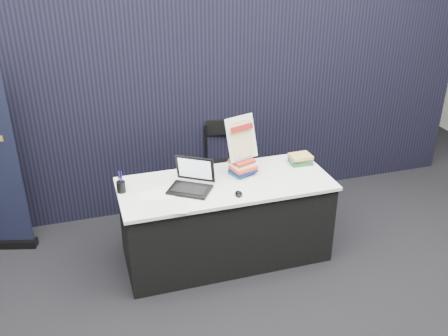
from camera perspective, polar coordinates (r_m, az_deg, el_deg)
floor at (r=4.20m, az=2.48°, el=-14.14°), size 8.00×8.00×0.00m
wall_back at (r=7.16m, az=-8.51°, el=18.18°), size 8.00×0.02×3.50m
drape_partition at (r=4.97m, az=-3.46°, el=8.39°), size 6.00×0.08×2.40m
display_table at (r=4.40m, az=0.18°, el=-5.96°), size 1.80×0.75×0.75m
laptop at (r=4.10m, az=-4.11°, el=-1.61°), size 0.41×0.42×0.25m
mouse at (r=4.01m, az=1.69°, el=-2.95°), size 0.08×0.11×0.03m
brochure_left at (r=4.06m, az=-7.61°, el=-3.01°), size 0.34×0.28×0.00m
brochure_mid at (r=3.88m, az=-6.66°, el=-4.44°), size 0.36×0.29×0.00m
brochure_right at (r=4.15m, az=-4.81°, el=-2.23°), size 0.31×0.26×0.00m
pen_cup at (r=4.13m, az=-11.68°, el=-2.12°), size 0.09×0.09×0.09m
book_stack_tall at (r=4.32m, az=2.09°, el=0.13°), size 0.25×0.22×0.14m
book_stack_short at (r=4.58m, az=8.70°, el=1.02°), size 0.21×0.16×0.08m
info_sign at (r=4.24m, az=2.01°, el=3.39°), size 0.30×0.19×0.39m
stacking_chair at (r=5.10m, az=0.58°, el=0.62°), size 0.47×0.48×0.93m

